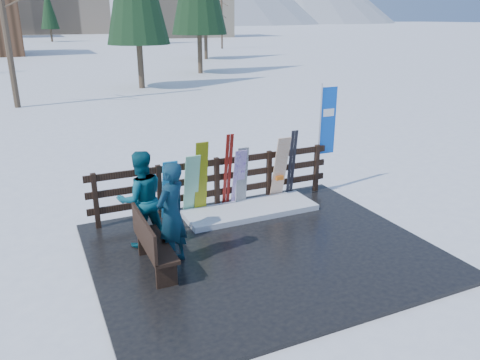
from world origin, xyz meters
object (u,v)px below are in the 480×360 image
snowboard_5 (280,169)px  snowboard_1 (191,185)px  rental_flag (326,125)px  snowboard_4 (242,177)px  snowboard_3 (239,179)px  bench (151,242)px  person_back (141,199)px  snowboard_2 (201,178)px  snowboard_0 (169,190)px  person_front (171,214)px

snowboard_5 → snowboard_1: bearing=180.0°
snowboard_1 → snowboard_5: (2.13, -0.00, 0.08)m
rental_flag → snowboard_4: bearing=-173.4°
snowboard_1 → snowboard_3: (1.10, 0.00, -0.01)m
bench → person_back: size_ratio=0.83×
snowboard_1 → person_back: 1.57m
person_back → snowboard_3: bearing=-160.7°
snowboard_2 → snowboard_4: size_ratio=1.17×
bench → snowboard_2: 2.49m
bench → snowboard_4: size_ratio=1.07×
person_back → snowboard_5: bearing=-166.8°
bench → snowboard_0: 2.10m
snowboard_0 → snowboard_4: size_ratio=0.97×
person_back → snowboard_4: bearing=-161.3°
snowboard_3 → person_front: bearing=-138.8°
snowboard_0 → snowboard_2: bearing=0.0°
snowboard_3 → rental_flag: bearing=6.4°
bench → snowboard_0: size_ratio=1.10×
person_front → snowboard_2: bearing=-159.3°
person_back → person_front: bearing=106.4°
bench → snowboard_5: (3.49, 1.90, 0.25)m
snowboard_4 → person_back: size_ratio=0.77×
snowboard_4 → person_front: person_front is taller
person_back → snowboard_2: bearing=-150.3°
snowboard_4 → snowboard_5: bearing=-0.0°
bench → snowboard_1: (1.36, 1.90, 0.18)m
snowboard_0 → snowboard_5: 2.61m
snowboard_0 → person_back: (-0.78, -0.91, 0.25)m
snowboard_1 → rental_flag: bearing=4.4°
person_front → snowboard_4: bearing=-175.7°
snowboard_2 → snowboard_0: bearing=180.0°
snowboard_5 → rental_flag: bearing=11.1°
snowboard_0 → bench: bearing=-114.9°
person_front → person_back: (-0.29, 0.90, -0.00)m
snowboard_4 → rental_flag: rental_flag is taller
snowboard_3 → person_back: size_ratio=0.76×
person_front → person_back: person_front is taller
bench → person_back: 1.07m
snowboard_4 → rental_flag: 2.52m
rental_flag → person_back: bearing=-166.1°
snowboard_4 → snowboard_5: 0.96m
snowboard_2 → snowboard_4: bearing=0.0°
rental_flag → person_back: rental_flag is taller
snowboard_0 → snowboard_5: bearing=-0.0°
snowboard_5 → snowboard_0: bearing=180.0°
rental_flag → person_back: (-4.77, -1.18, -0.70)m
bench → snowboard_1: snowboard_1 is taller
snowboard_2 → rental_flag: (3.28, 0.27, 0.79)m
bench → rental_flag: bearing=24.0°
rental_flag → person_front: size_ratio=1.43×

